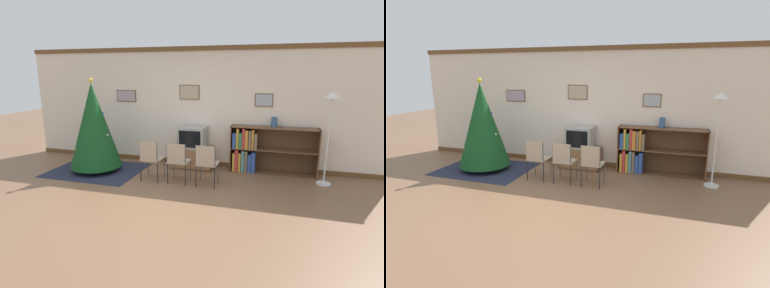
# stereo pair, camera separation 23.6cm
# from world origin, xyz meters

# --- Properties ---
(ground_plane) EXTENTS (24.00, 24.00, 0.00)m
(ground_plane) POSITION_xyz_m (0.00, 0.00, 0.00)
(ground_plane) COLOR brown
(wall_back) EXTENTS (8.48, 0.11, 2.70)m
(wall_back) POSITION_xyz_m (-0.00, 2.58, 1.35)
(wall_back) COLOR silver
(wall_back) RESTS_ON ground_plane
(area_rug) EXTENTS (1.99, 1.57, 0.01)m
(area_rug) POSITION_xyz_m (-1.94, 1.48, 0.00)
(area_rug) COLOR #23283D
(area_rug) RESTS_ON ground_plane
(christmas_tree) EXTENTS (1.11, 1.11, 2.02)m
(christmas_tree) POSITION_xyz_m (-1.94, 1.48, 1.01)
(christmas_tree) COLOR maroon
(christmas_tree) RESTS_ON area_rug
(tv_console) EXTENTS (0.93, 0.52, 0.48)m
(tv_console) POSITION_xyz_m (0.06, 2.25, 0.24)
(tv_console) COLOR brown
(tv_console) RESTS_ON ground_plane
(television) EXTENTS (0.59, 0.51, 0.47)m
(television) POSITION_xyz_m (0.06, 2.25, 0.72)
(television) COLOR #9E9E99
(television) RESTS_ON tv_console
(folding_chair_left) EXTENTS (0.40, 0.40, 0.82)m
(folding_chair_left) POSITION_xyz_m (-0.51, 1.19, 0.47)
(folding_chair_left) COLOR tan
(folding_chair_left) RESTS_ON ground_plane
(folding_chair_center) EXTENTS (0.40, 0.40, 0.82)m
(folding_chair_center) POSITION_xyz_m (0.06, 1.19, 0.47)
(folding_chair_center) COLOR tan
(folding_chair_center) RESTS_ON ground_plane
(folding_chair_right) EXTENTS (0.40, 0.40, 0.82)m
(folding_chair_right) POSITION_xyz_m (0.63, 1.19, 0.47)
(folding_chair_right) COLOR tan
(folding_chair_right) RESTS_ON ground_plane
(bookshelf) EXTENTS (1.81, 0.36, 1.01)m
(bookshelf) POSITION_xyz_m (1.48, 2.34, 0.49)
(bookshelf) COLOR brown
(bookshelf) RESTS_ON ground_plane
(vase) EXTENTS (0.13, 0.13, 0.21)m
(vase) POSITION_xyz_m (1.81, 2.40, 1.12)
(vase) COLOR #335684
(vase) RESTS_ON bookshelf
(standing_lamp) EXTENTS (0.28, 0.28, 1.80)m
(standing_lamp) POSITION_xyz_m (2.82, 1.94, 1.38)
(standing_lamp) COLOR silver
(standing_lamp) RESTS_ON ground_plane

